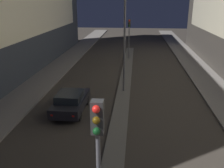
{
  "coord_description": "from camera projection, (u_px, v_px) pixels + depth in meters",
  "views": [
    {
      "loc": [
        0.91,
        -1.83,
        7.38
      ],
      "look_at": [
        -0.85,
        16.28,
        1.15
      ],
      "focal_mm": 40.0,
      "sensor_mm": 36.0,
      "label": 1
    }
  ],
  "objects": [
    {
      "name": "car_left_lane",
      "position": [
        71.0,
        102.0,
        16.95
      ],
      "size": [
        1.89,
        4.2,
        1.48
      ],
      "color": "black",
      "rests_on": "ground"
    },
    {
      "name": "traffic_light_near",
      "position": [
        98.0,
        147.0,
        6.53
      ],
      "size": [
        0.32,
        0.42,
        4.89
      ],
      "color": "#4C4C51",
      "rests_on": "median_strip"
    },
    {
      "name": "street_lamp",
      "position": [
        125.0,
        32.0,
        19.19
      ],
      "size": [
        0.44,
        0.44,
        7.68
      ],
      "color": "#4C4C51",
      "rests_on": "median_strip"
    },
    {
      "name": "traffic_light_mid",
      "position": [
        129.0,
        30.0,
        30.84
      ],
      "size": [
        0.32,
        0.42,
        4.89
      ],
      "color": "#4C4C51",
      "rests_on": "median_strip"
    },
    {
      "name": "median_strip",
      "position": [
        124.0,
        86.0,
        22.07
      ],
      "size": [
        1.09,
        36.0,
        0.12
      ],
      "color": "#56544F",
      "rests_on": "ground"
    }
  ]
}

